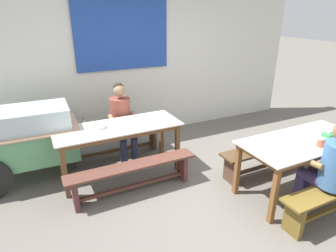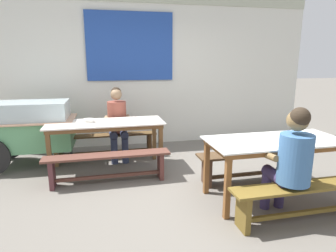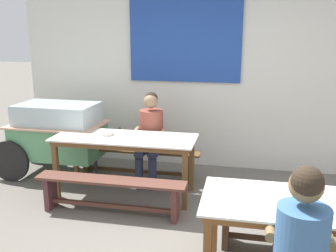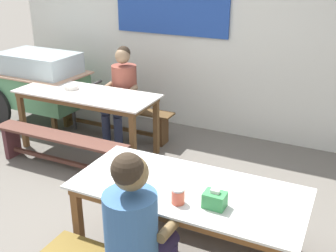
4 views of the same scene
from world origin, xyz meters
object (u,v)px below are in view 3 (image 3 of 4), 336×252
object	(u,v)px
bench_near_back	(297,223)
food_cart	(57,132)
bench_far_back	(138,159)
condiment_jar	(319,209)
person_near_front	(300,241)
dining_table_far	(125,143)
soup_bowl	(106,133)
bench_far_front	(110,190)
person_center_facing	(150,133)
dining_table_near	(310,212)

from	to	relation	value
bench_near_back	food_cart	distance (m)	3.45
bench_far_back	condiment_jar	distance (m)	3.06
person_near_front	condiment_jar	bearing A→B (deg)	62.30
bench_far_back	bench_near_back	size ratio (longest dim) A/B	1.14
food_cart	person_near_front	xyz separation A→B (m)	(3.03, -2.41, 0.07)
dining_table_far	soup_bowl	xyz separation A→B (m)	(-0.26, 0.04, 0.10)
dining_table_far	bench_far_front	xyz separation A→B (m)	(0.01, -0.56, -0.39)
dining_table_far	bench_far_back	xyz separation A→B (m)	(-0.01, 0.56, -0.40)
bench_far_front	person_near_front	size ratio (longest dim) A/B	1.39
dining_table_far	person_center_facing	size ratio (longest dim) A/B	1.43
person_near_front	soup_bowl	bearing A→B (deg)	136.65
food_cart	person_near_front	size ratio (longest dim) A/B	1.32
bench_near_back	bench_far_front	bearing A→B (deg)	170.01
bench_far_back	person_center_facing	world-z (taller)	person_center_facing
person_near_front	soup_bowl	size ratio (longest dim) A/B	7.06
dining_table_near	food_cart	size ratio (longest dim) A/B	1.01
food_cart	bench_near_back	bearing A→B (deg)	-23.31
dining_table_far	condiment_jar	distance (m)	2.62
person_near_front	person_center_facing	size ratio (longest dim) A/B	1.01
bench_near_back	condiment_jar	distance (m)	0.93
dining_table_far	condiment_jar	world-z (taller)	condiment_jar
food_cart	dining_table_near	bearing A→B (deg)	-31.22
bench_far_front	bench_near_back	distance (m)	2.01
bench_near_back	food_cart	world-z (taller)	food_cart
dining_table_near	person_near_front	size ratio (longest dim) A/B	1.34
food_cart	soup_bowl	xyz separation A→B (m)	(0.91, -0.41, 0.15)
bench_far_front	food_cart	distance (m)	1.59
bench_far_back	bench_far_front	world-z (taller)	same
dining_table_far	soup_bowl	world-z (taller)	soup_bowl
person_center_facing	condiment_jar	xyz separation A→B (m)	(1.81, -2.16, 0.13)
bench_far_front	food_cart	xyz separation A→B (m)	(-1.18, 1.01, 0.35)
soup_bowl	person_near_front	bearing A→B (deg)	-43.35
bench_near_back	person_near_front	size ratio (longest dim) A/B	1.24
person_center_facing	bench_far_front	bearing A→B (deg)	-100.36
bench_far_front	person_center_facing	xyz separation A→B (m)	(0.19, 1.05, 0.40)
dining_table_far	person_near_front	size ratio (longest dim) A/B	1.42
food_cart	person_center_facing	world-z (taller)	person_center_facing
person_center_facing	condiment_jar	bearing A→B (deg)	-50.03
dining_table_near	bench_far_front	xyz separation A→B (m)	(-1.99, 0.91, -0.40)
dining_table_far	bench_far_back	world-z (taller)	dining_table_far
bench_far_front	soup_bowl	bearing A→B (deg)	113.78
food_cart	soup_bowl	bearing A→B (deg)	-24.38
dining_table_near	person_center_facing	bearing A→B (deg)	132.55
dining_table_far	dining_table_near	distance (m)	2.47
dining_table_far	condiment_jar	xyz separation A→B (m)	(2.01, -1.67, 0.13)
bench_far_back	soup_bowl	size ratio (longest dim) A/B	9.98
dining_table_far	food_cart	xyz separation A→B (m)	(-1.17, 0.45, -0.05)
food_cart	soup_bowl	distance (m)	1.01
soup_bowl	bench_near_back	bearing A→B (deg)	-22.87
bench_far_back	bench_far_front	distance (m)	1.11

